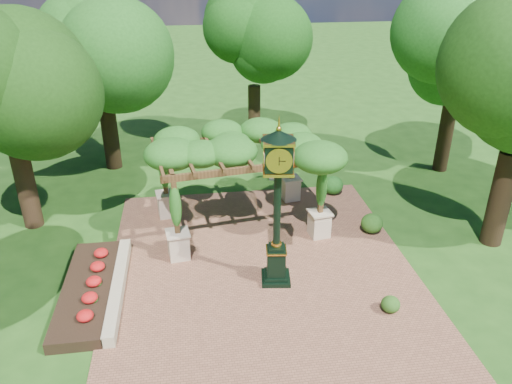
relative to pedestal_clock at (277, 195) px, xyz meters
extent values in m
plane|color=#1E4714|center=(-0.35, -0.41, -3.10)|extent=(120.00, 120.00, 0.00)
cube|color=brown|center=(-0.35, 0.59, -3.08)|extent=(10.00, 12.00, 0.04)
cube|color=#C6B793|center=(-4.95, 0.09, -2.90)|extent=(0.35, 5.00, 0.40)
cube|color=red|center=(-5.85, 0.09, -2.92)|extent=(1.50, 5.00, 0.36)
cube|color=black|center=(0.00, 0.00, -2.99)|extent=(1.01, 1.01, 0.14)
cube|color=black|center=(0.00, 0.00, -2.38)|extent=(0.63, 0.63, 1.02)
cube|color=gold|center=(0.00, 0.00, -1.92)|extent=(0.71, 0.71, 0.05)
cylinder|color=black|center=(0.00, 0.00, -0.45)|extent=(0.25, 0.25, 2.61)
cube|color=black|center=(0.00, 0.00, 1.25)|extent=(0.89, 0.89, 0.79)
cylinder|color=beige|center=(-0.05, -0.40, 1.25)|extent=(0.68, 0.12, 0.68)
cone|color=black|center=(0.00, 0.00, 1.88)|extent=(1.14, 1.14, 0.28)
sphere|color=gold|center=(0.00, 0.00, 2.05)|extent=(0.16, 0.16, 0.16)
cube|color=beige|center=(-3.07, 1.77, -2.59)|extent=(0.77, 0.77, 0.94)
cube|color=#51371C|center=(-3.07, 1.77, -1.11)|extent=(0.19, 0.19, 1.92)
cube|color=beige|center=(2.07, 2.53, -2.59)|extent=(0.77, 0.77, 0.94)
cube|color=#51371C|center=(2.07, 2.53, -1.11)|extent=(0.19, 0.19, 1.92)
cube|color=beige|center=(-3.53, 4.85, -2.59)|extent=(0.77, 0.77, 0.94)
cube|color=#51371C|center=(-3.53, 4.85, -1.11)|extent=(0.19, 0.19, 1.92)
cube|color=beige|center=(1.61, 5.61, -2.59)|extent=(0.77, 0.77, 0.94)
cube|color=#51371C|center=(1.61, 5.61, -1.11)|extent=(0.19, 0.19, 1.92)
cube|color=#51371C|center=(-0.50, 2.15, -0.06)|extent=(5.98, 1.02, 0.23)
cube|color=#51371C|center=(-0.96, 5.23, -0.06)|extent=(5.98, 1.02, 0.23)
ellipsoid|color=#215919|center=(-0.73, 3.69, 0.22)|extent=(6.51, 4.58, 1.04)
cube|color=gray|center=(1.40, 7.80, -3.05)|extent=(0.74, 0.74, 0.10)
cylinder|color=gray|center=(1.40, 7.80, -2.58)|extent=(0.38, 0.38, 0.93)
cylinder|color=gray|center=(1.40, 7.80, -2.09)|extent=(0.70, 0.70, 0.05)
ellipsoid|color=#254E16|center=(3.06, -1.98, -2.81)|extent=(0.73, 0.73, 0.50)
ellipsoid|color=#245016|center=(4.08, 2.48, -2.69)|extent=(0.82, 0.82, 0.73)
ellipsoid|color=#1F5B1A|center=(3.54, 5.86, -2.67)|extent=(1.07, 1.07, 0.78)
cylinder|color=#382516|center=(-8.63, 4.86, -1.47)|extent=(0.70, 0.70, 3.25)
ellipsoid|color=#16350D|center=(-8.63, 4.86, 2.72)|extent=(4.52, 4.52, 5.13)
cylinder|color=black|center=(-6.22, 10.28, -1.50)|extent=(0.75, 0.75, 3.19)
ellipsoid|color=#1C4E16|center=(-6.22, 10.28, 2.62)|extent=(4.48, 4.48, 5.04)
cylinder|color=#302213|center=(1.10, 13.19, -1.58)|extent=(0.67, 0.67, 3.04)
ellipsoid|color=#154210|center=(1.10, 13.19, 2.34)|extent=(3.90, 3.90, 4.80)
cylinder|color=black|center=(9.42, 7.77, -1.47)|extent=(0.67, 0.67, 3.26)
ellipsoid|color=#1E5A19|center=(9.42, 7.77, 2.74)|extent=(4.25, 4.25, 5.15)
cylinder|color=black|center=(8.17, 1.25, -1.35)|extent=(0.75, 0.75, 3.49)
camera|label=1|loc=(-2.45, -12.95, 6.57)|focal=35.00mm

